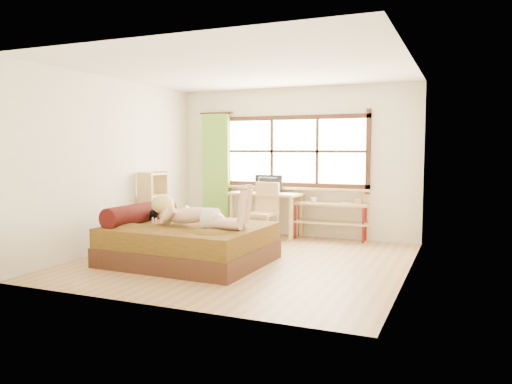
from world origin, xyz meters
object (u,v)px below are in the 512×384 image
at_px(pipe_shelf, 331,213).
at_px(bed, 186,242).
at_px(chair, 264,208).
at_px(bookshelf, 153,206).
at_px(kitten, 150,213).
at_px(desk, 266,198).
at_px(woman, 196,204).

bearing_deg(pipe_shelf, bed, -121.49).
bearing_deg(chair, bookshelf, -150.42).
bearing_deg(kitten, desk, 69.40).
height_order(bed, pipe_shelf, bed).
height_order(bed, woman, woman).
distance_m(kitten, chair, 2.19).
bearing_deg(pipe_shelf, desk, -175.59).
xyz_separation_m(woman, bookshelf, (-1.57, 1.26, -0.24)).
relative_size(kitten, desk, 0.24).
relative_size(bed, woman, 1.46).
bearing_deg(bookshelf, bed, -42.02).
relative_size(chair, pipe_shelf, 0.77).
height_order(bed, bookshelf, bookshelf).
distance_m(kitten, pipe_shelf, 3.20).
distance_m(desk, chair, 0.40).
relative_size(woman, kitten, 4.67).
relative_size(woman, bookshelf, 1.24).
distance_m(bed, pipe_shelf, 2.89).
bearing_deg(bed, chair, 81.15).
xyz_separation_m(bed, chair, (0.38, 2.02, 0.27)).
relative_size(kitten, pipe_shelf, 0.24).
xyz_separation_m(bed, desk, (0.27, 2.38, 0.41)).
xyz_separation_m(chair, bookshelf, (-1.75, -0.81, 0.04)).
bearing_deg(kitten, bookshelf, 124.13).
bearing_deg(bed, woman, -12.52).
bearing_deg(desk, bed, -91.81).
height_order(woman, chair, woman).
relative_size(woman, chair, 1.47).
xyz_separation_m(bed, woman, (0.20, -0.05, 0.56)).
relative_size(bed, desk, 1.63).
distance_m(bed, chair, 2.08).
xyz_separation_m(woman, pipe_shelf, (1.24, 2.55, -0.37)).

